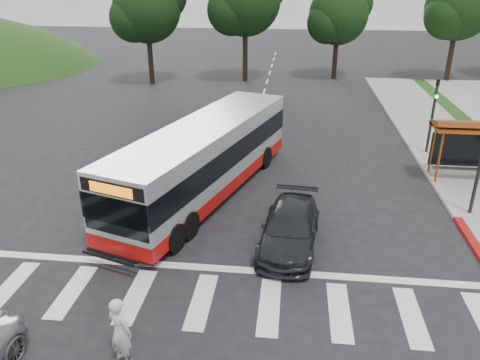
# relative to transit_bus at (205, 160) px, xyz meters

# --- Properties ---
(ground) EXTENTS (140.00, 140.00, 0.00)m
(ground) POSITION_rel_transit_bus_xyz_m (1.20, -2.33, -1.56)
(ground) COLOR black
(ground) RESTS_ON ground
(sidewalk_east) EXTENTS (4.00, 40.00, 0.12)m
(sidewalk_east) POSITION_rel_transit_bus_xyz_m (12.20, 5.67, -1.50)
(sidewalk_east) COLOR gray
(sidewalk_east) RESTS_ON ground
(curb_east) EXTENTS (0.30, 40.00, 0.15)m
(curb_east) POSITION_rel_transit_bus_xyz_m (10.20, 5.67, -1.49)
(curb_east) COLOR #9E9991
(curb_east) RESTS_ON ground
(crosswalk_ladder) EXTENTS (18.00, 2.60, 0.01)m
(crosswalk_ladder) POSITION_rel_transit_bus_xyz_m (1.20, -7.33, -1.56)
(crosswalk_ladder) COLOR silver
(crosswalk_ladder) RESTS_ON ground
(traffic_signal_ne_short) EXTENTS (0.18, 0.37, 4.00)m
(traffic_signal_ne_short) POSITION_rel_transit_bus_xyz_m (10.80, 6.16, 0.92)
(traffic_signal_ne_short) COLOR black
(traffic_signal_ne_short) RESTS_ON ground
(tree_ne_a) EXTENTS (6.16, 5.74, 9.30)m
(tree_ne_a) POSITION_rel_transit_bus_xyz_m (17.27, 25.74, 4.83)
(tree_ne_a) COLOR black
(tree_ne_a) RESTS_ON parking_lot
(tree_north_b) EXTENTS (5.72, 5.33, 8.43)m
(tree_north_b) POSITION_rel_transit_bus_xyz_m (7.27, 25.73, 4.10)
(tree_north_b) COLOR black
(tree_north_b) RESTS_ON ground
(tree_north_c) EXTENTS (6.16, 5.74, 9.30)m
(tree_north_c) POSITION_rel_transit_bus_xyz_m (-8.73, 21.74, 4.73)
(tree_north_c) COLOR black
(tree_north_c) RESTS_ON ground
(transit_bus) EXTENTS (6.18, 12.32, 3.12)m
(transit_bus) POSITION_rel_transit_bus_xyz_m (0.00, 0.00, 0.00)
(transit_bus) COLOR #A9ABAE
(transit_bus) RESTS_ON ground
(pedestrian) EXTENTS (0.82, 0.72, 1.88)m
(pedestrian) POSITION_rel_transit_bus_xyz_m (-0.29, -9.83, -0.62)
(pedestrian) COLOR silver
(pedestrian) RESTS_ON ground
(dark_sedan) EXTENTS (2.36, 4.82, 1.35)m
(dark_sedan) POSITION_rel_transit_bus_xyz_m (3.70, -3.89, -0.89)
(dark_sedan) COLOR black
(dark_sedan) RESTS_ON ground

